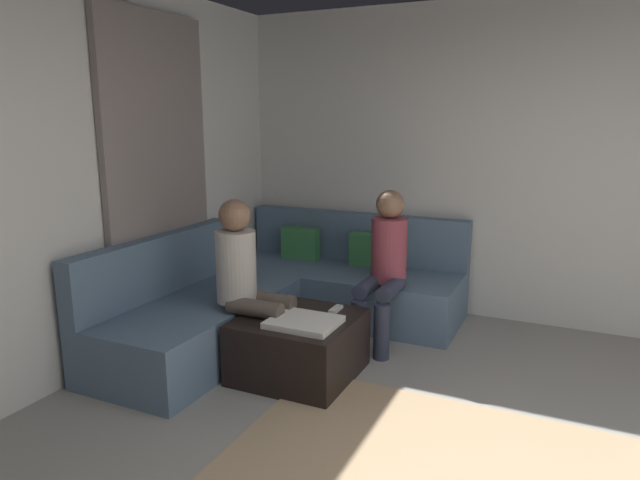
{
  "coord_description": "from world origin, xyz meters",
  "views": [
    {
      "loc": [
        0.1,
        -2.07,
        1.75
      ],
      "look_at": [
        -1.63,
        1.63,
        0.85
      ],
      "focal_mm": 31.63,
      "sensor_mm": 36.0,
      "label": 1
    }
  ],
  "objects": [
    {
      "name": "wall_back",
      "position": [
        0.0,
        2.94,
        1.35
      ],
      "size": [
        6.0,
        0.12,
        2.7
      ],
      "primitive_type": "cube",
      "color": "silver",
      "rests_on": "ground_plane"
    },
    {
      "name": "curtain_panel",
      "position": [
        -2.84,
        1.3,
        1.25
      ],
      "size": [
        0.06,
        1.1,
        2.5
      ],
      "primitive_type": "cube",
      "color": "gray",
      "rests_on": "ground_plane"
    },
    {
      "name": "sectional_couch",
      "position": [
        -2.08,
        1.88,
        0.28
      ],
      "size": [
        2.1,
        2.55,
        0.87
      ],
      "color": "slate",
      "rests_on": "ground_plane"
    },
    {
      "name": "ottoman",
      "position": [
        -1.56,
        1.14,
        0.21
      ],
      "size": [
        0.76,
        0.76,
        0.42
      ],
      "primitive_type": "cube",
      "color": "black",
      "rests_on": "ground_plane"
    },
    {
      "name": "folded_blanket",
      "position": [
        -1.46,
        1.02,
        0.44
      ],
      "size": [
        0.44,
        0.36,
        0.04
      ],
      "primitive_type": "cube",
      "color": "white",
      "rests_on": "ottoman"
    },
    {
      "name": "coffee_mug",
      "position": [
        -1.78,
        1.32,
        0.47
      ],
      "size": [
        0.08,
        0.08,
        0.1
      ],
      "primitive_type": "cylinder",
      "color": "#334C72",
      "rests_on": "ottoman"
    },
    {
      "name": "game_remote",
      "position": [
        -1.38,
        1.36,
        0.43
      ],
      "size": [
        0.05,
        0.15,
        0.02
      ],
      "primitive_type": "cube",
      "color": "white",
      "rests_on": "ottoman"
    },
    {
      "name": "person_on_couch_back",
      "position": [
        -1.22,
        1.93,
        0.66
      ],
      "size": [
        0.3,
        0.6,
        1.2
      ],
      "rotation": [
        0.0,
        0.0,
        3.14
      ],
      "color": "#2D3347",
      "rests_on": "ground_plane"
    },
    {
      "name": "person_on_couch_side",
      "position": [
        -1.93,
        1.11,
        0.66
      ],
      "size": [
        0.6,
        0.3,
        1.2
      ],
      "rotation": [
        0.0,
        0.0,
        -1.57
      ],
      "color": "brown",
      "rests_on": "ground_plane"
    }
  ]
}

